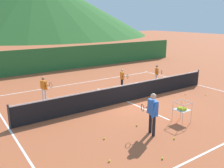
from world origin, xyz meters
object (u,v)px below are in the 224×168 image
at_px(tennis_ball_8, 206,95).
at_px(tennis_ball_7, 104,138).
at_px(student_1, 122,77).
at_px(ball_cart, 182,109).
at_px(tennis_ball_2, 162,158).
at_px(tennis_ball_6, 137,125).
at_px(tennis_ball_3, 109,161).
at_px(instructor, 152,110).
at_px(student_0, 44,86).
at_px(tennis_ball_5, 174,138).
at_px(tennis_net, 127,93).
at_px(tennis_ball_0, 150,103).
at_px(tennis_ball_1, 185,94).
at_px(student_2, 157,72).

bearing_deg(tennis_ball_8, tennis_ball_7, -171.84).
relative_size(student_1, ball_cart, 1.39).
distance_m(tennis_ball_2, tennis_ball_6, 2.53).
height_order(tennis_ball_3, tennis_ball_8, same).
distance_m(instructor, tennis_ball_2, 2.00).
height_order(student_0, tennis_ball_6, student_0).
xyz_separation_m(tennis_ball_2, tennis_ball_5, (1.33, 0.69, 0.00)).
relative_size(tennis_ball_6, tennis_ball_8, 1.00).
bearing_deg(student_0, tennis_net, -37.32).
height_order(tennis_ball_3, tennis_ball_7, same).
height_order(tennis_ball_0, tennis_ball_8, same).
height_order(tennis_net, tennis_ball_6, tennis_net).
distance_m(tennis_ball_0, tennis_ball_1, 2.74).
bearing_deg(student_2, tennis_ball_0, -138.97).
relative_size(instructor, tennis_ball_3, 24.33).
bearing_deg(tennis_ball_1, student_1, 123.62).
height_order(student_2, tennis_ball_0, student_2).
xyz_separation_m(tennis_ball_5, tennis_ball_8, (5.64, 2.59, 0.00)).
height_order(tennis_net, student_2, student_2).
distance_m(ball_cart, tennis_ball_5, 1.84).
xyz_separation_m(student_1, tennis_ball_2, (-3.89, -7.34, -0.72)).
distance_m(tennis_ball_1, tennis_ball_8, 1.18).
height_order(tennis_ball_2, tennis_ball_7, same).
distance_m(instructor, tennis_ball_7, 2.10).
relative_size(student_1, tennis_ball_2, 18.33).
distance_m(tennis_ball_1, tennis_ball_7, 7.14).
bearing_deg(tennis_ball_3, instructor, 15.14).
height_order(instructor, tennis_ball_2, instructor).
relative_size(tennis_ball_0, tennis_ball_2, 1.00).
bearing_deg(tennis_ball_0, tennis_ball_8, -13.36).
distance_m(tennis_net, tennis_ball_7, 4.44).
bearing_deg(tennis_net, ball_cart, -85.16).
distance_m(tennis_ball_0, tennis_ball_8, 3.74).
bearing_deg(tennis_ball_2, tennis_ball_5, 27.49).
relative_size(instructor, tennis_ball_7, 24.33).
xyz_separation_m(tennis_net, tennis_ball_3, (-4.00, -4.23, -0.47)).
xyz_separation_m(student_2, ball_cart, (-3.80, -5.38, -0.17)).
distance_m(tennis_net, tennis_ball_8, 4.82).
relative_size(tennis_ball_1, tennis_ball_2, 1.00).
bearing_deg(tennis_net, tennis_ball_7, -139.04).
relative_size(tennis_ball_5, tennis_ball_7, 1.00).
distance_m(student_0, student_2, 7.73).
height_order(ball_cart, tennis_ball_8, ball_cart).
height_order(student_2, tennis_ball_5, student_2).
bearing_deg(tennis_ball_7, instructor, -21.42).
height_order(student_1, tennis_ball_7, student_1).
bearing_deg(tennis_ball_2, student_0, 97.80).
bearing_deg(tennis_ball_6, student_0, 110.12).
bearing_deg(tennis_net, tennis_ball_2, -116.51).
bearing_deg(student_2, tennis_net, -154.70).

